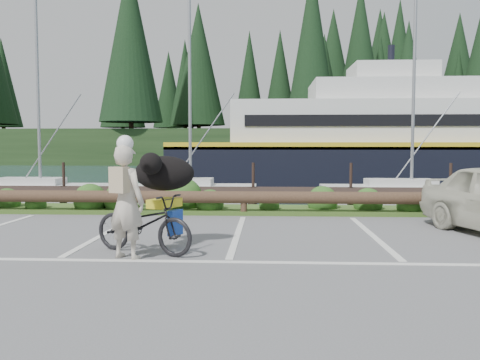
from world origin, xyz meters
The scene contains 7 objects.
ground centered at (0.00, 0.00, 0.00)m, with size 72.00×72.00×0.00m, color #59595C.
harbor_backdrop centered at (0.39, 78.47, 0.00)m, with size 170.00×160.00×30.00m.
vegetation_strip centered at (0.00, 5.30, 0.05)m, with size 34.00×1.60×0.10m, color #3D5B21.
log_rail centered at (0.00, 4.60, 0.00)m, with size 32.00×0.30×0.60m, color #443021, non-canonical shape.
bicycle centered at (-1.41, 0.15, 0.48)m, with size 0.64×1.83×0.96m, color black.
cyclist centered at (-1.58, -0.24, 0.87)m, with size 0.64×0.42×1.74m, color #C0B5A3.
dog centered at (-1.17, 0.69, 1.26)m, with size 1.03×0.50×0.59m, color black.
Camera 1 is at (0.57, -7.82, 1.75)m, focal length 38.00 mm.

